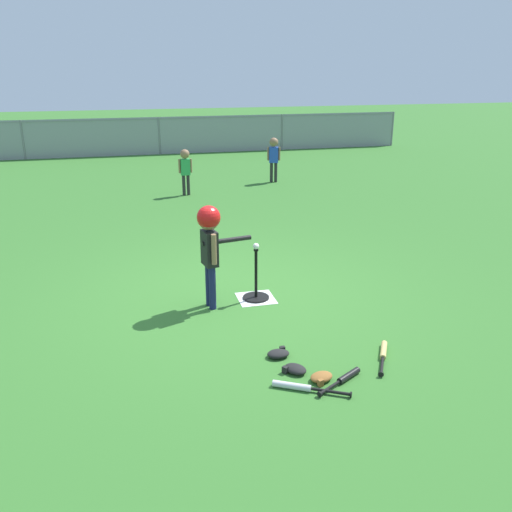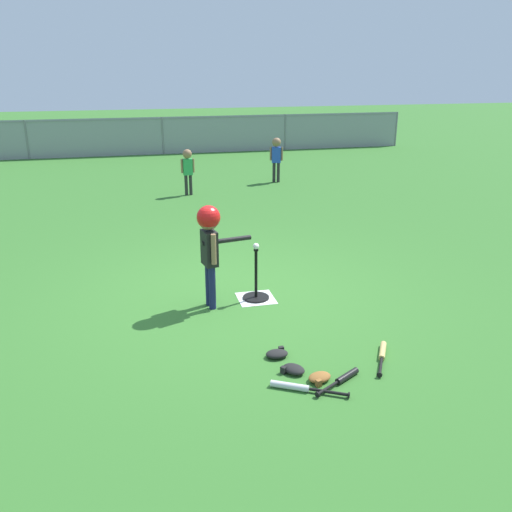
# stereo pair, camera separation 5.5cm
# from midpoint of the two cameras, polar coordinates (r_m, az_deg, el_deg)

# --- Properties ---
(ground_plane) EXTENTS (60.00, 60.00, 0.00)m
(ground_plane) POSITION_cam_midpoint_polar(r_m,az_deg,el_deg) (6.82, -1.51, -4.09)
(ground_plane) COLOR #336B28
(home_plate) EXTENTS (0.44, 0.44, 0.01)m
(home_plate) POSITION_cam_midpoint_polar(r_m,az_deg,el_deg) (6.73, 0.24, -4.39)
(home_plate) COLOR white
(home_plate) RESTS_ON ground_plane
(batting_tee) EXTENTS (0.32, 0.32, 0.64)m
(batting_tee) POSITION_cam_midpoint_polar(r_m,az_deg,el_deg) (6.69, 0.24, -3.66)
(batting_tee) COLOR black
(batting_tee) RESTS_ON ground_plane
(baseball_on_tee) EXTENTS (0.07, 0.07, 0.07)m
(baseball_on_tee) POSITION_cam_midpoint_polar(r_m,az_deg,el_deg) (6.49, 0.24, 1.02)
(baseball_on_tee) COLOR white
(baseball_on_tee) RESTS_ON batting_tee
(batter_child) EXTENTS (0.64, 0.35, 1.23)m
(batter_child) POSITION_cam_midpoint_polar(r_m,az_deg,el_deg) (6.22, -4.58, 2.10)
(batter_child) COLOR #191E4C
(batter_child) RESTS_ON ground_plane
(fielder_deep_left) EXTENTS (0.30, 0.21, 1.06)m
(fielder_deep_left) POSITION_cam_midpoint_polar(r_m,az_deg,el_deg) (13.29, 2.25, 10.56)
(fielder_deep_left) COLOR #262626
(fielder_deep_left) RESTS_ON ground_plane
(fielder_deep_right) EXTENTS (0.29, 0.20, 0.99)m
(fielder_deep_right) POSITION_cam_midpoint_polar(r_m,az_deg,el_deg) (12.02, -6.97, 9.28)
(fielder_deep_right) COLOR #262626
(fielder_deep_right) RESTS_ON ground_plane
(spare_bat_silver) EXTENTS (0.63, 0.39, 0.06)m
(spare_bat_silver) POSITION_cam_midpoint_polar(r_m,az_deg,el_deg) (4.97, 4.73, -13.42)
(spare_bat_silver) COLOR silver
(spare_bat_silver) RESTS_ON ground_plane
(spare_bat_wood) EXTENTS (0.35, 0.57, 0.06)m
(spare_bat_wood) POSITION_cam_midpoint_polar(r_m,az_deg,el_deg) (5.59, 13.25, -9.87)
(spare_bat_wood) COLOR #DBB266
(spare_bat_wood) RESTS_ON ground_plane
(spare_bat_black) EXTENTS (0.52, 0.34, 0.06)m
(spare_bat_black) POSITION_cam_midpoint_polar(r_m,az_deg,el_deg) (5.13, 9.33, -12.44)
(spare_bat_black) COLOR black
(spare_bat_black) RESTS_ON ground_plane
(glove_by_plate) EXTENTS (0.26, 0.23, 0.07)m
(glove_by_plate) POSITION_cam_midpoint_polar(r_m,az_deg,el_deg) (5.11, 6.93, -12.41)
(glove_by_plate) COLOR brown
(glove_by_plate) RESTS_ON ground_plane
(glove_near_bats) EXTENTS (0.26, 0.27, 0.07)m
(glove_near_bats) POSITION_cam_midpoint_polar(r_m,az_deg,el_deg) (5.21, 4.21, -11.64)
(glove_near_bats) COLOR black
(glove_near_bats) RESTS_ON ground_plane
(glove_tossed_aside) EXTENTS (0.22, 0.18, 0.07)m
(glove_tossed_aside) POSITION_cam_midpoint_polar(r_m,az_deg,el_deg) (5.45, 2.50, -10.10)
(glove_tossed_aside) COLOR black
(glove_tossed_aside) RESTS_ON ground_plane
(outfield_fence) EXTENTS (16.06, 0.06, 1.15)m
(outfield_fence) POSITION_cam_midpoint_polar(r_m,az_deg,el_deg) (17.83, -9.58, 12.34)
(outfield_fence) COLOR slate
(outfield_fence) RESTS_ON ground_plane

